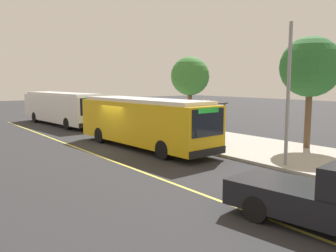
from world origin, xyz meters
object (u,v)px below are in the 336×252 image
transit_bus_main (143,121)px  route_sign_post (206,117)px  pedestrian_commuter (212,130)px  transit_bus_second (61,107)px  waiting_bench (203,132)px

transit_bus_main → route_sign_post: (2.93, 2.33, 0.34)m
route_sign_post → pedestrian_commuter: bearing=102.3°
pedestrian_commuter → route_sign_post: bearing=-77.7°
transit_bus_second → pedestrian_commuter: 17.16m
transit_bus_main → pedestrian_commuter: bearing=46.1°
transit_bus_second → transit_bus_main: bearing=-1.1°
waiting_bench → route_sign_post: 3.48m
waiting_bench → route_sign_post: bearing=-40.3°
transit_bus_main → transit_bus_second: (-14.14, 0.26, 0.00)m
transit_bus_main → route_sign_post: bearing=38.5°
transit_bus_main → route_sign_post: size_ratio=3.84×
transit_bus_main → pedestrian_commuter: transit_bus_main is taller
transit_bus_main → pedestrian_commuter: (2.81, 2.91, -0.50)m
route_sign_post → pedestrian_commuter: (-0.13, 0.58, -0.84)m
waiting_bench → pedestrian_commuter: size_ratio=0.95×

